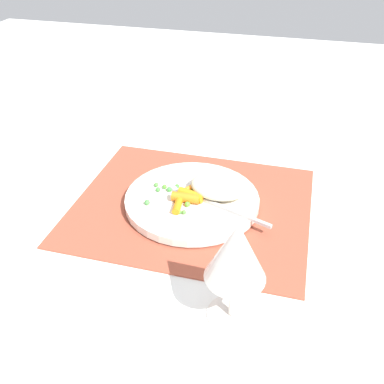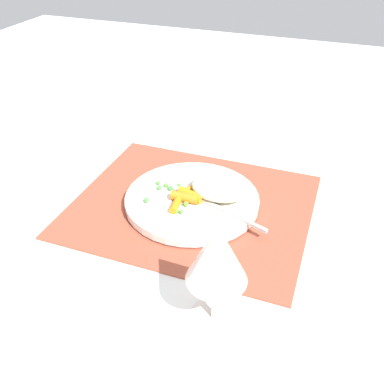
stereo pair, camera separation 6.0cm
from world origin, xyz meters
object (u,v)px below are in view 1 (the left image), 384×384
(fork, at_px, (208,202))
(wine_glass, at_px, (236,254))
(plate, at_px, (192,200))
(rice_mound, at_px, (220,185))
(carrot_portion, at_px, (186,197))

(fork, bearing_deg, wine_glass, 111.17)
(wine_glass, bearing_deg, fork, -68.83)
(plate, height_order, wine_glass, wine_glass)
(wine_glass, bearing_deg, rice_mound, -74.27)
(carrot_portion, height_order, fork, carrot_portion)
(plate, relative_size, carrot_portion, 2.61)
(fork, height_order, wine_glass, wine_glass)
(wine_glass, bearing_deg, plate, -62.90)
(rice_mound, height_order, fork, rice_mound)
(plate, bearing_deg, rice_mound, -153.23)
(rice_mound, relative_size, wine_glass, 0.67)
(plate, relative_size, wine_glass, 1.54)
(carrot_portion, bearing_deg, plate, -119.06)
(plate, height_order, carrot_portion, carrot_portion)
(rice_mound, height_order, carrot_portion, rice_mound)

